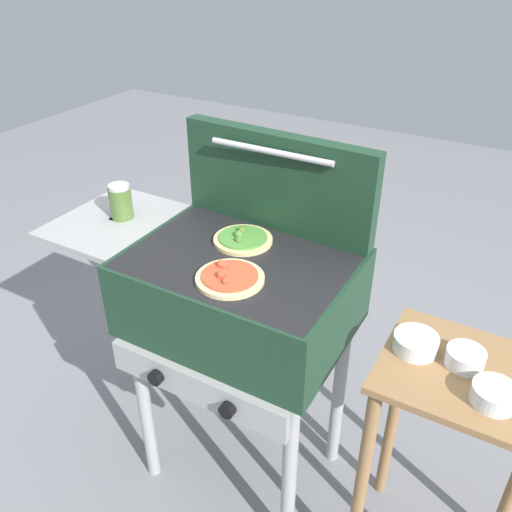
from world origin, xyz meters
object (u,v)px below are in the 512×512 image
Objects in this scene: pizza_veggie at (243,239)px; prep_table at (455,435)px; grill at (237,298)px; topping_bowl_far at (415,343)px; sauce_jar at (121,202)px; pizza_pepperoni at (229,277)px; topping_bowl_middle at (494,395)px; topping_bowl_near at (465,358)px.

pizza_veggie reaches higher than prep_table.
grill reaches higher than topping_bowl_far.
topping_bowl_far is (-0.15, 0.01, 0.24)m from prep_table.
topping_bowl_far is at bearing -0.58° from sauce_jar.
topping_bowl_middle is at bearing 3.14° from pizza_pepperoni.
pizza_veggie is at bearing 173.10° from topping_bowl_far.
topping_bowl_near is (0.65, 0.02, 0.03)m from grill.
prep_table is at bearing 0.37° from grill.
topping_bowl_far is (-0.12, -0.01, 0.00)m from topping_bowl_near.
pizza_pepperoni is (0.05, -0.11, 0.15)m from grill.
topping_bowl_far is (0.55, -0.07, -0.12)m from pizza_veggie.
topping_bowl_far is 0.22m from topping_bowl_middle.
topping_bowl_middle is (0.73, -0.07, 0.03)m from grill.
topping_bowl_far reaches higher than prep_table.
pizza_pepperoni reaches higher than topping_bowl_near.
topping_bowl_middle is at bearing -48.91° from topping_bowl_near.
prep_table is at bearing 126.37° from topping_bowl_middle.
grill is at bearing -177.98° from topping_bowl_near.
grill is 8.47× the size of sauce_jar.
pizza_veggie is 1.56× the size of sauce_jar.
grill is 1.25× the size of prep_table.
prep_table is at bearing -6.52° from pizza_veggie.
topping_bowl_near and topping_bowl_middle have the same top height.
pizza_pepperoni is at bearing -15.44° from sauce_jar.
topping_bowl_far is (0.53, 0.02, 0.03)m from grill.
topping_bowl_far is at bearing 174.92° from prep_table.
prep_table is at bearing -5.08° from topping_bowl_far.
sauce_jar is 0.98m from topping_bowl_far.
grill is 0.19m from pizza_pepperoni.
pizza_pepperoni is at bearing -176.86° from topping_bowl_middle.
sauce_jar is 0.99× the size of topping_bowl_far.
pizza_pepperoni is (0.07, -0.19, -0.00)m from pizza_veggie.
pizza_veggie is 0.57m from topping_bowl_far.
prep_table is (0.63, 0.11, -0.36)m from pizza_pepperoni.
sauce_jar is at bearing 179.42° from topping_bowl_far.
topping_bowl_near is 0.84× the size of topping_bowl_far.
grill is 0.18m from pizza_veggie.
topping_bowl_near is 0.92× the size of topping_bowl_middle.
grill is 0.53m from topping_bowl_far.
topping_bowl_near is at bearing 144.97° from prep_table.
topping_bowl_middle is at bearing -4.80° from sauce_jar.
topping_bowl_near and topping_bowl_far have the same top height.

